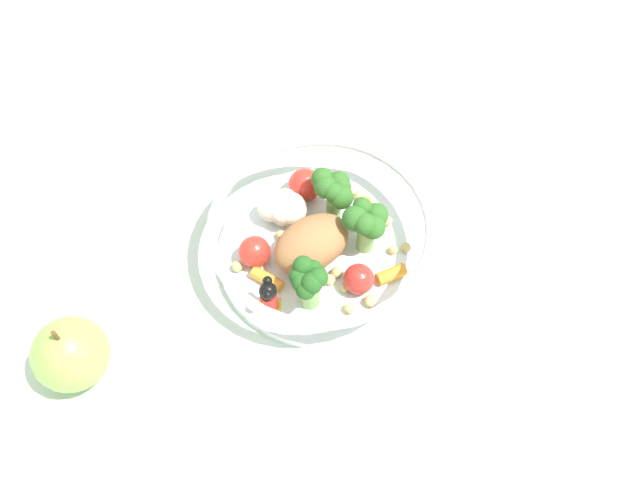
{
  "coord_description": "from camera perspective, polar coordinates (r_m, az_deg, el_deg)",
  "views": [
    {
      "loc": [
        0.31,
        0.12,
        0.55
      ],
      "look_at": [
        0.0,
        0.01,
        0.03
      ],
      "focal_mm": 36.91,
      "sensor_mm": 36.0,
      "label": 1
    }
  ],
  "objects": [
    {
      "name": "loose_apple",
      "position": [
        0.6,
        -20.79,
        -9.23
      ],
      "size": [
        0.07,
        0.07,
        0.08
      ],
      "color": "#8CB74C",
      "rests_on": "ground_plane"
    },
    {
      "name": "ground_plane",
      "position": [
        0.65,
        -1.1,
        -0.95
      ],
      "size": [
        2.4,
        2.4,
        0.0
      ],
      "primitive_type": "plane",
      "color": "silver"
    },
    {
      "name": "food_container",
      "position": [
        0.62,
        -0.21,
        0.23
      ],
      "size": [
        0.21,
        0.21,
        0.07
      ],
      "color": "white",
      "rests_on": "ground_plane"
    }
  ]
}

